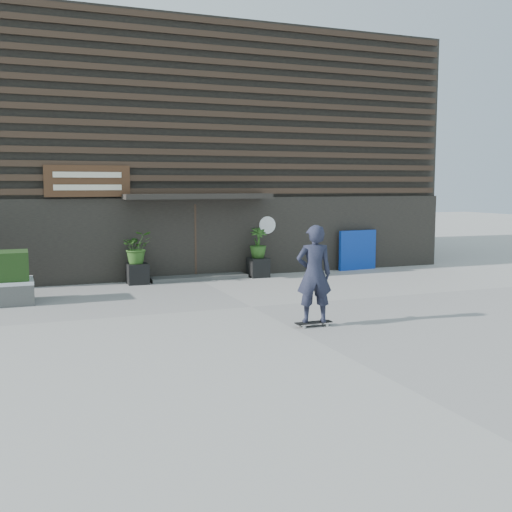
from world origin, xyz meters
name	(u,v)px	position (x,y,z in m)	size (l,w,h in m)	color
ground	(251,307)	(0.00, 0.00, 0.00)	(80.00, 80.00, 0.00)	#A09D97
entrance_step	(198,277)	(0.00, 4.60, 0.06)	(3.00, 0.80, 0.12)	#444442
planter_pot_left	(138,274)	(-1.90, 4.40, 0.30)	(0.60, 0.60, 0.60)	black
bamboo_left	(137,247)	(-1.90, 4.40, 1.08)	(0.86, 0.75, 0.96)	#2D591E
planter_pot_right	(258,267)	(1.90, 4.40, 0.30)	(0.60, 0.60, 0.60)	black
bamboo_right	(258,243)	(1.90, 4.40, 1.08)	(0.54, 0.54, 0.96)	#2D591E
blue_tarp	(357,250)	(5.67, 4.70, 0.68)	(1.44, 0.12, 1.35)	#0B2D99
building	(159,156)	(0.00, 9.96, 3.99)	(18.00, 11.00, 8.00)	black
skateboarder	(314,274)	(0.47, -2.36, 1.09)	(0.82, 0.64, 2.09)	black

